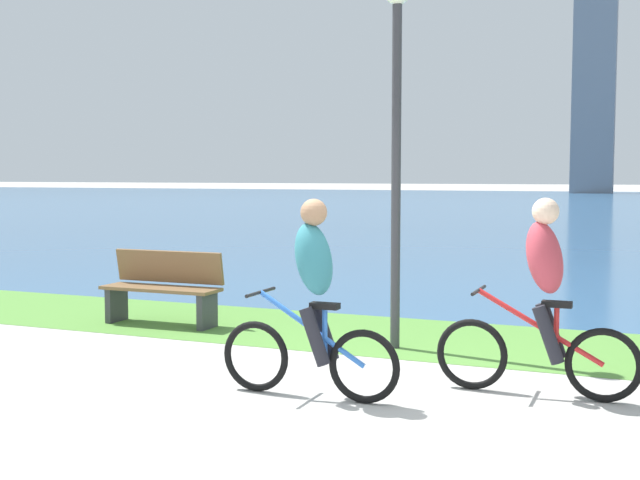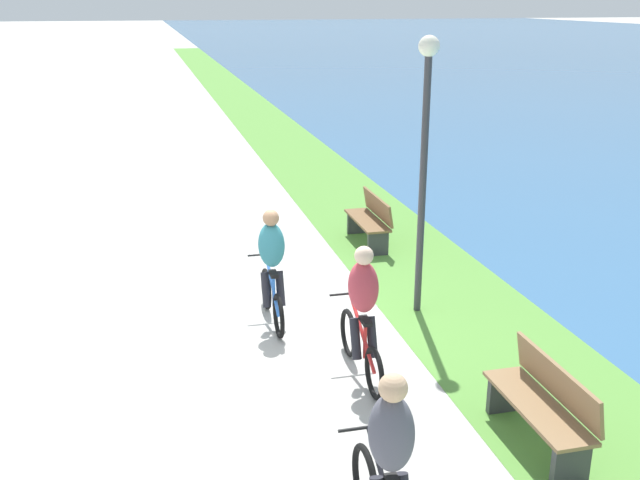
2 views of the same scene
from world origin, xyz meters
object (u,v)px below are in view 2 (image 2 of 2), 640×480
Objects in this scene: lamppost_tall at (425,137)px; bench_near_path at (370,220)px; cyclist_distant_rear at (389,474)px; bench_far_along_path at (542,405)px; cyclist_lead at (272,267)px; cyclist_trailing at (362,313)px.

bench_near_path is at bearing 175.54° from lamppost_tall.
cyclist_distant_rear is 0.46× the size of lamppost_tall.
bench_near_path and bench_far_along_path have the same top height.
cyclist_lead is 4.69m from cyclist_distant_rear.
cyclist_distant_rear is at bearing -59.52° from bench_far_along_path.
bench_near_path is at bearing 177.83° from bench_far_along_path.
cyclist_lead is 0.43× the size of lamppost_tall.
cyclist_lead is 3.81m from bench_near_path.
lamppost_tall is (-1.67, 1.35, 1.70)m from cyclist_trailing.
cyclist_lead is 2.71m from lamppost_tall.
cyclist_trailing reaches higher than bench_far_along_path.
cyclist_lead is at bearing -179.10° from cyclist_distant_rear.
lamppost_tall reaches higher than cyclist_distant_rear.
cyclist_trailing is 3.03m from cyclist_distant_rear.
lamppost_tall is at bearing 156.25° from cyclist_distant_rear.
cyclist_trailing is 0.95× the size of cyclist_distant_rear.
bench_near_path is 0.39× the size of lamppost_tall.
cyclist_lead is at bearing -91.65° from lamppost_tall.
cyclist_lead is at bearing -38.29° from bench_near_path.
cyclist_trailing is 2.25m from bench_far_along_path.
cyclist_distant_rear is at bearing -13.06° from cyclist_trailing.
lamppost_tall reaches higher than bench_near_path.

